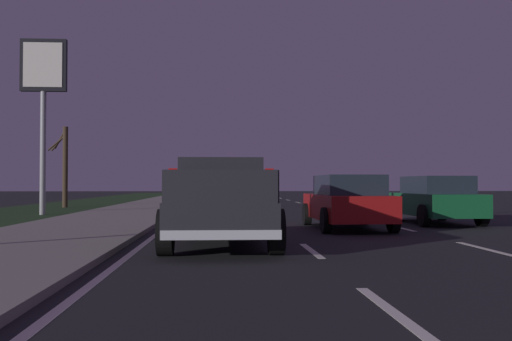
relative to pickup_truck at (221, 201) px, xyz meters
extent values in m
plane|color=black|center=(15.63, -3.50, -0.91)|extent=(144.00, 144.00, 0.00)
cube|color=gray|center=(15.63, 3.95, -0.85)|extent=(108.00, 4.00, 0.12)
cube|color=#1E3819|center=(15.63, 8.95, -0.91)|extent=(108.00, 6.00, 0.01)
cube|color=silver|center=(-1.33, -5.25, -0.91)|extent=(2.40, 0.14, 0.01)
cube|color=silver|center=(3.94, -5.25, -0.91)|extent=(2.40, 0.14, 0.01)
cube|color=silver|center=(9.12, -5.25, -0.91)|extent=(2.40, 0.14, 0.01)
cube|color=silver|center=(15.18, -5.25, -0.91)|extent=(2.40, 0.14, 0.01)
cube|color=silver|center=(21.20, -5.25, -0.91)|extent=(2.40, 0.14, 0.01)
cube|color=silver|center=(26.57, -5.25, -0.91)|extent=(2.40, 0.14, 0.01)
cube|color=silver|center=(32.62, -5.25, -0.91)|extent=(2.40, 0.14, 0.01)
cube|color=silver|center=(38.62, -5.25, -0.91)|extent=(2.40, 0.14, 0.01)
cube|color=silver|center=(44.11, -5.25, -0.91)|extent=(2.40, 0.14, 0.01)
cube|color=silver|center=(49.89, -5.25, -0.91)|extent=(2.40, 0.14, 0.01)
cube|color=silver|center=(54.98, -5.25, -0.91)|extent=(2.40, 0.14, 0.01)
cube|color=silver|center=(60.59, -5.25, -0.91)|extent=(2.40, 0.14, 0.01)
cube|color=silver|center=(65.63, -5.25, -0.91)|extent=(2.40, 0.14, 0.01)
cube|color=silver|center=(-6.66, -1.75, -0.91)|extent=(2.40, 0.14, 0.01)
cube|color=silver|center=(-1.48, -1.75, -0.91)|extent=(2.40, 0.14, 0.01)
cube|color=silver|center=(5.23, -1.75, -0.91)|extent=(2.40, 0.14, 0.01)
cube|color=silver|center=(11.08, -1.75, -0.91)|extent=(2.40, 0.14, 0.01)
cube|color=silver|center=(18.01, -1.75, -0.91)|extent=(2.40, 0.14, 0.01)
cube|color=silver|center=(23.05, -1.75, -0.91)|extent=(2.40, 0.14, 0.01)
cube|color=silver|center=(28.98, -1.75, -0.91)|extent=(2.40, 0.14, 0.01)
cube|color=silver|center=(35.17, -1.75, -0.91)|extent=(2.40, 0.14, 0.01)
cube|color=silver|center=(40.88, -1.75, -0.91)|extent=(2.40, 0.14, 0.01)
cube|color=silver|center=(47.50, -1.75, -0.91)|extent=(2.40, 0.14, 0.01)
cube|color=silver|center=(54.49, -1.75, -0.91)|extent=(2.40, 0.14, 0.01)
cube|color=silver|center=(60.44, -1.75, -0.91)|extent=(2.40, 0.14, 0.01)
cube|color=silver|center=(66.03, -1.75, -0.91)|extent=(2.40, 0.14, 0.01)
cube|color=silver|center=(15.63, 1.65, -0.91)|extent=(108.00, 0.14, 0.01)
cube|color=#232328|center=(-0.32, 0.00, -0.24)|extent=(5.41, 2.02, 0.60)
cube|color=#232328|center=(0.87, 0.00, 0.51)|extent=(2.17, 1.85, 0.90)
cube|color=#1E2833|center=(-0.18, 0.00, 0.56)|extent=(0.05, 1.44, 0.50)
cube|color=#232328|center=(-1.41, 0.93, 0.34)|extent=(3.02, 0.09, 0.56)
cube|color=#232328|center=(-1.40, -0.95, 0.34)|extent=(3.02, 0.09, 0.56)
cube|color=#232328|center=(-2.98, -0.01, 0.34)|extent=(0.09, 1.88, 0.56)
cube|color=silver|center=(-2.98, -0.01, -0.46)|extent=(0.13, 2.00, 0.16)
cube|color=red|center=(-2.98, 0.79, 0.54)|extent=(0.06, 0.14, 0.20)
cube|color=red|center=(-2.97, -0.81, 0.54)|extent=(0.06, 0.14, 0.20)
cylinder|color=black|center=(1.46, 1.01, -0.49)|extent=(0.84, 0.28, 0.84)
cylinder|color=black|center=(1.46, -0.99, -0.49)|extent=(0.84, 0.28, 0.84)
cylinder|color=black|center=(-2.11, 0.99, -0.49)|extent=(0.84, 0.28, 0.84)
cylinder|color=black|center=(-2.10, -1.01, -0.49)|extent=(0.84, 0.28, 0.84)
cube|color=maroon|center=(3.81, -3.61, -0.28)|extent=(4.43, 1.87, 0.70)
cube|color=#1E2833|center=(3.56, -3.61, 0.35)|extent=(2.49, 1.63, 0.56)
cylinder|color=black|center=(5.29, -2.68, -0.57)|extent=(0.68, 0.22, 0.68)
cylinder|color=black|center=(5.32, -4.48, -0.57)|extent=(0.68, 0.22, 0.68)
cylinder|color=black|center=(2.30, -2.73, -0.57)|extent=(0.68, 0.22, 0.68)
cylinder|color=black|center=(2.33, -4.53, -0.57)|extent=(0.68, 0.22, 0.68)
cube|color=red|center=(1.66, -3.65, -0.23)|extent=(0.11, 1.51, 0.10)
cube|color=#14592D|center=(5.84, -6.95, -0.28)|extent=(4.43, 1.88, 0.70)
cube|color=#1E2833|center=(5.59, -6.95, 0.35)|extent=(2.49, 1.63, 0.56)
cylinder|color=black|center=(7.32, -6.02, -0.57)|extent=(0.68, 0.22, 0.68)
cylinder|color=black|center=(7.35, -7.82, -0.57)|extent=(0.68, 0.22, 0.68)
cylinder|color=black|center=(4.33, -6.08, -0.57)|extent=(0.68, 0.22, 0.68)
cylinder|color=black|center=(4.36, -7.88, -0.57)|extent=(0.68, 0.22, 0.68)
cube|color=red|center=(3.69, -6.99, -0.23)|extent=(0.11, 1.51, 0.10)
cylinder|color=#99999E|center=(11.80, 7.47, 2.77)|extent=(0.24, 0.24, 7.37)
cube|color=black|center=(11.80, 7.47, 5.36)|extent=(0.24, 1.90, 2.20)
cube|color=silver|center=(11.67, 7.47, 5.36)|extent=(0.04, 1.60, 1.87)
cylinder|color=#423323|center=(19.20, 8.56, 1.30)|extent=(0.28, 0.28, 4.42)
cylinder|color=#423323|center=(19.79, 8.97, 2.93)|extent=(1.16, 1.01, 1.16)
cylinder|color=#423323|center=(19.66, 8.67, 1.97)|extent=(0.99, 0.36, 0.98)
cylinder|color=#423323|center=(19.15, 9.01, 2.61)|extent=(0.19, 0.97, 0.90)
cylinder|color=#423323|center=(19.57, 9.01, 2.70)|extent=(0.73, 1.03, 1.02)
camera|label=1|loc=(-12.43, -0.03, 0.39)|focal=39.92mm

